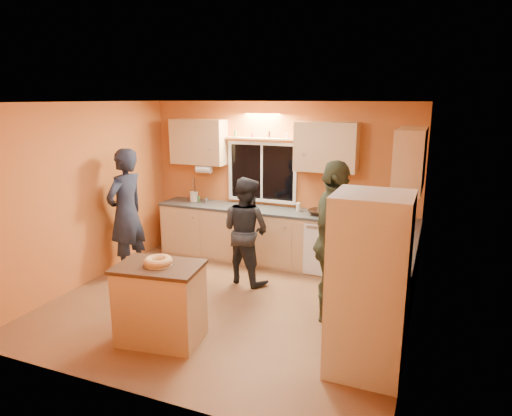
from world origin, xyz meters
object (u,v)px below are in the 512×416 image
at_px(refrigerator, 369,285).
at_px(person_center, 246,230).
at_px(island, 160,303).
at_px(person_right, 333,242).
at_px(person_left, 126,213).

relative_size(refrigerator, person_center, 1.15).
bearing_deg(island, person_right, 29.09).
bearing_deg(island, person_left, 128.19).
bearing_deg(refrigerator, person_center, 140.74).
distance_m(refrigerator, person_center, 2.58).
xyz_separation_m(island, person_right, (1.63, 1.23, 0.53)).
distance_m(refrigerator, island, 2.26).
xyz_separation_m(refrigerator, person_left, (-3.79, 1.25, 0.07)).
xyz_separation_m(refrigerator, island, (-2.19, -0.28, -0.45)).
xyz_separation_m(person_left, person_center, (1.80, 0.38, -0.18)).
relative_size(refrigerator, person_left, 0.93).
bearing_deg(person_left, person_right, 89.43).
xyz_separation_m(refrigerator, person_center, (-1.99, 1.63, -0.12)).
xyz_separation_m(person_center, person_right, (1.42, -0.68, 0.20)).
bearing_deg(refrigerator, island, -172.65).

